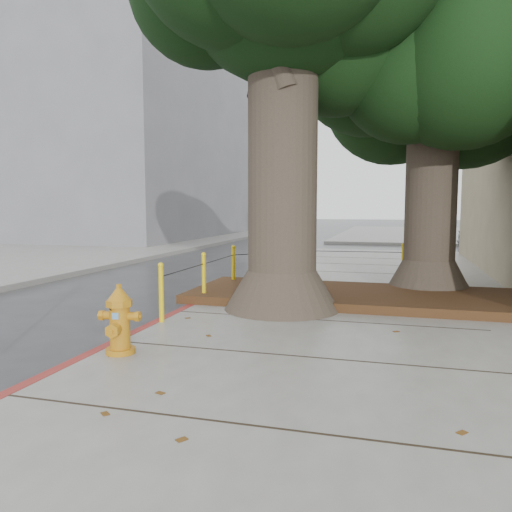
{
  "coord_description": "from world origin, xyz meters",
  "views": [
    {
      "loc": [
        1.63,
        -5.83,
        1.97
      ],
      "look_at": [
        -0.72,
        2.51,
        1.1
      ],
      "focal_mm": 35.0,
      "sensor_mm": 36.0,
      "label": 1
    }
  ],
  "objects": [
    {
      "name": "sidewalk_far",
      "position": [
        6.0,
        30.0,
        0.07
      ],
      "size": [
        16.0,
        20.0,
        0.15
      ],
      "primitive_type": "cube",
      "color": "slate",
      "rests_on": "ground"
    },
    {
      "name": "planter_bed",
      "position": [
        0.9,
        3.9,
        0.23
      ],
      "size": [
        6.4,
        2.6,
        0.16
      ],
      "primitive_type": "cube",
      "color": "black",
      "rests_on": "sidewalk_main"
    },
    {
      "name": "curb_red",
      "position": [
        -2.0,
        2.5,
        0.07
      ],
      "size": [
        0.14,
        26.0,
        0.16
      ],
      "primitive_type": "cube",
      "color": "maroon",
      "rests_on": "ground"
    },
    {
      "name": "fire_hydrant",
      "position": [
        -1.63,
        -0.48,
        0.57
      ],
      "size": [
        0.46,
        0.43,
        0.87
      ],
      "rotation": [
        0.0,
        0.0,
        0.14
      ],
      "color": "orange",
      "rests_on": "sidewalk_main"
    },
    {
      "name": "building_far_white",
      "position": [
        -17.0,
        45.0,
        7.5
      ],
      "size": [
        12.0,
        18.0,
        15.0
      ],
      "primitive_type": "cube",
      "color": "silver",
      "rests_on": "ground"
    },
    {
      "name": "bollard_ring",
      "position": [
        -0.87,
        4.38,
        0.66
      ],
      "size": [
        3.79,
        5.39,
        0.95
      ],
      "color": "yellow",
      "rests_on": "sidewalk_main"
    },
    {
      "name": "ground",
      "position": [
        0.0,
        0.0,
        0.0
      ],
      "size": [
        140.0,
        140.0,
        0.0
      ],
      "primitive_type": "plane",
      "color": "#28282B",
      "rests_on": "ground"
    },
    {
      "name": "tree_far",
      "position": [
        2.64,
        5.32,
        5.02
      ],
      "size": [
        4.5,
        3.8,
        7.17
      ],
      "color": "#4C3F33",
      "rests_on": "sidewalk_main"
    },
    {
      "name": "car_silver",
      "position": [
        6.09,
        18.6,
        0.6
      ],
      "size": [
        3.51,
        1.42,
        1.19
      ],
      "primitive_type": "imported",
      "rotation": [
        0.0,
        0.0,
        1.57
      ],
      "color": "#9B9B9F",
      "rests_on": "ground"
    },
    {
      "name": "tree_near",
      "position": [
        0.03,
        2.82,
        5.39
      ],
      "size": [
        4.5,
        3.8,
        7.68
      ],
      "color": "#4C3F33",
      "rests_on": "sidewalk_main"
    },
    {
      "name": "car_dark",
      "position": [
        -10.75,
        19.84,
        0.54
      ],
      "size": [
        1.75,
        3.79,
        1.07
      ],
      "primitive_type": "imported",
      "rotation": [
        0.0,
        0.0,
        -0.07
      ],
      "color": "black",
      "rests_on": "ground"
    },
    {
      "name": "building_far_grey",
      "position": [
        -15.0,
        22.0,
        6.0
      ],
      "size": [
        12.0,
        16.0,
        12.0
      ],
      "primitive_type": "cube",
      "color": "slate",
      "rests_on": "ground"
    }
  ]
}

